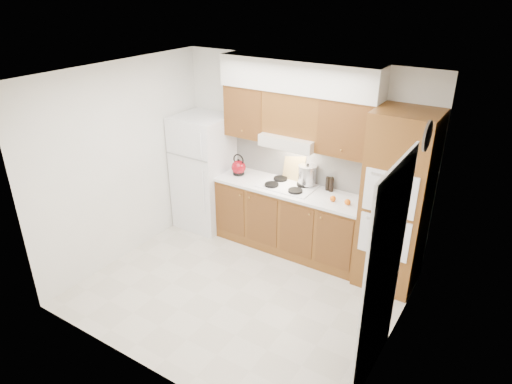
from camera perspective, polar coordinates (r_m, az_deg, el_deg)
floor at (r=5.74m, az=-2.05°, el=-12.20°), size 3.60×3.60×0.00m
ceiling at (r=4.65m, az=-2.56°, el=14.20°), size 3.60×3.60×0.00m
wall_back at (r=6.25m, az=5.56°, el=4.60°), size 3.60×0.02×2.60m
wall_left at (r=6.18m, az=-16.18°, el=3.47°), size 0.02×3.00×2.60m
wall_right at (r=4.41m, az=17.50°, el=-5.82°), size 0.02×3.00×2.60m
fridge at (r=6.85m, az=-6.51°, el=2.47°), size 0.75×0.72×1.72m
base_cabinets at (r=6.35m, az=4.20°, el=-3.44°), size 2.11×0.60×0.90m
countertop at (r=6.13m, az=4.29°, el=0.38°), size 2.13×0.62×0.04m
backsplash at (r=6.26m, az=5.67°, el=3.83°), size 2.11×0.03×0.56m
oven_cabinet at (r=5.59m, az=17.12°, el=-1.28°), size 0.70×0.65×2.20m
upper_cab_left at (r=6.29m, az=-0.82°, el=10.11°), size 0.63×0.33×0.70m
upper_cab_right at (r=5.66m, az=11.51°, el=7.89°), size 0.73×0.33×0.70m
range_hood at (r=5.98m, az=4.46°, el=6.48°), size 0.75×0.45×0.15m
upper_cab_over_hood at (r=5.93m, az=4.85°, el=9.84°), size 0.75×0.33×0.55m
soffit at (r=5.79m, az=5.40°, el=14.27°), size 2.13×0.36×0.40m
cooktop at (r=6.16m, az=3.98°, el=0.77°), size 0.74×0.50×0.01m
doorway at (r=4.25m, az=15.55°, el=-10.79°), size 0.02×0.90×2.10m
wall_clock at (r=4.57m, az=20.65°, el=6.57°), size 0.02×0.30×0.30m
kettle at (r=6.48m, az=-2.19°, el=3.11°), size 0.27×0.27×0.20m
cutting_board at (r=6.29m, az=4.82°, el=3.21°), size 0.32×0.12×0.42m
stock_pot at (r=6.14m, az=6.43°, el=2.14°), size 0.25×0.25×0.25m
condiment_a at (r=6.07m, az=8.93°, el=1.04°), size 0.06×0.06×0.19m
condiment_b at (r=6.05m, az=9.36°, el=0.97°), size 0.07×0.07×0.19m
condiment_c at (r=6.05m, az=9.39°, el=0.87°), size 0.08×0.08×0.18m
orange_near at (r=5.74m, az=11.38°, el=-1.24°), size 0.09×0.09×0.08m
orange_far at (r=5.80m, az=9.59°, el=-0.82°), size 0.08×0.08×0.07m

